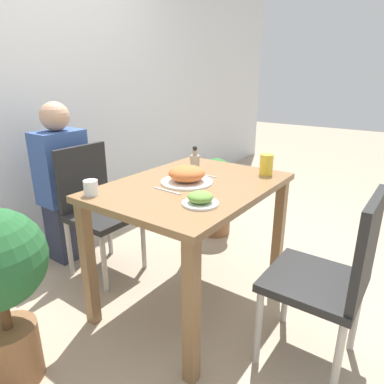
{
  "coord_description": "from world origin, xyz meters",
  "views": [
    {
      "loc": [
        -1.48,
        -1.06,
        1.35
      ],
      "look_at": [
        0.0,
        0.0,
        0.72
      ],
      "focal_mm": 32.0,
      "sensor_mm": 36.0,
      "label": 1
    }
  ],
  "objects_px": {
    "side_plate": "(200,199)",
    "juice_glass": "(266,165)",
    "chair_near": "(333,274)",
    "chair_far": "(96,203)",
    "drink_cup": "(91,188)",
    "food_plate": "(187,175)",
    "potted_plant_right": "(216,194)",
    "sauce_bottle": "(195,163)",
    "person_figure": "(63,184)"
  },
  "relations": [
    {
      "from": "chair_far",
      "to": "potted_plant_right",
      "type": "bearing_deg",
      "value": -20.46
    },
    {
      "from": "chair_far",
      "to": "potted_plant_right",
      "type": "xyz_separation_m",
      "value": [
        0.98,
        -0.37,
        -0.13
      ]
    },
    {
      "from": "chair_far",
      "to": "juice_glass",
      "type": "xyz_separation_m",
      "value": [
        0.48,
        -1.02,
        0.33
      ]
    },
    {
      "from": "drink_cup",
      "to": "juice_glass",
      "type": "xyz_separation_m",
      "value": [
        0.85,
        -0.56,
        0.02
      ]
    },
    {
      "from": "juice_glass",
      "to": "potted_plant_right",
      "type": "bearing_deg",
      "value": 52.54
    },
    {
      "from": "chair_far",
      "to": "drink_cup",
      "type": "relative_size",
      "value": 11.5
    },
    {
      "from": "food_plate",
      "to": "person_figure",
      "type": "relative_size",
      "value": 0.25
    },
    {
      "from": "food_plate",
      "to": "potted_plant_right",
      "type": "bearing_deg",
      "value": 21.81
    },
    {
      "from": "juice_glass",
      "to": "chair_far",
      "type": "bearing_deg",
      "value": 115.09
    },
    {
      "from": "side_plate",
      "to": "juice_glass",
      "type": "relative_size",
      "value": 1.37
    },
    {
      "from": "side_plate",
      "to": "chair_near",
      "type": "bearing_deg",
      "value": -70.46
    },
    {
      "from": "sauce_bottle",
      "to": "person_figure",
      "type": "relative_size",
      "value": 0.14
    },
    {
      "from": "juice_glass",
      "to": "sauce_bottle",
      "type": "bearing_deg",
      "value": 118.9
    },
    {
      "from": "juice_glass",
      "to": "person_figure",
      "type": "distance_m",
      "value": 1.46
    },
    {
      "from": "side_plate",
      "to": "potted_plant_right",
      "type": "bearing_deg",
      "value": 28.23
    },
    {
      "from": "drink_cup",
      "to": "juice_glass",
      "type": "height_order",
      "value": "juice_glass"
    },
    {
      "from": "sauce_bottle",
      "to": "chair_near",
      "type": "bearing_deg",
      "value": -104.03
    },
    {
      "from": "sauce_bottle",
      "to": "potted_plant_right",
      "type": "distance_m",
      "value": 0.89
    },
    {
      "from": "drink_cup",
      "to": "juice_glass",
      "type": "distance_m",
      "value": 1.02
    },
    {
      "from": "chair_near",
      "to": "potted_plant_right",
      "type": "distance_m",
      "value": 1.53
    },
    {
      "from": "chair_near",
      "to": "food_plate",
      "type": "relative_size",
      "value": 3.07
    },
    {
      "from": "drink_cup",
      "to": "potted_plant_right",
      "type": "relative_size",
      "value": 0.11
    },
    {
      "from": "food_plate",
      "to": "drink_cup",
      "type": "height_order",
      "value": "food_plate"
    },
    {
      "from": "chair_far",
      "to": "juice_glass",
      "type": "distance_m",
      "value": 1.18
    },
    {
      "from": "chair_near",
      "to": "side_plate",
      "type": "relative_size",
      "value": 5.15
    },
    {
      "from": "food_plate",
      "to": "potted_plant_right",
      "type": "xyz_separation_m",
      "value": [
        0.91,
        0.37,
        -0.44
      ]
    },
    {
      "from": "chair_far",
      "to": "sauce_bottle",
      "type": "relative_size",
      "value": 5.32
    },
    {
      "from": "chair_far",
      "to": "potted_plant_right",
      "type": "height_order",
      "value": "chair_far"
    },
    {
      "from": "side_plate",
      "to": "drink_cup",
      "type": "relative_size",
      "value": 2.23
    },
    {
      "from": "side_plate",
      "to": "juice_glass",
      "type": "height_order",
      "value": "juice_glass"
    },
    {
      "from": "chair_far",
      "to": "food_plate",
      "type": "relative_size",
      "value": 3.07
    },
    {
      "from": "food_plate",
      "to": "drink_cup",
      "type": "relative_size",
      "value": 3.75
    },
    {
      "from": "juice_glass",
      "to": "sauce_bottle",
      "type": "distance_m",
      "value": 0.43
    },
    {
      "from": "chair_far",
      "to": "sauce_bottle",
      "type": "height_order",
      "value": "sauce_bottle"
    },
    {
      "from": "chair_far",
      "to": "potted_plant_right",
      "type": "distance_m",
      "value": 1.06
    },
    {
      "from": "sauce_bottle",
      "to": "side_plate",
      "type": "bearing_deg",
      "value": -142.2
    },
    {
      "from": "potted_plant_right",
      "to": "person_figure",
      "type": "xyz_separation_m",
      "value": [
        -0.99,
        0.7,
        0.21
      ]
    },
    {
      "from": "drink_cup",
      "to": "chair_far",
      "type": "bearing_deg",
      "value": 50.92
    },
    {
      "from": "chair_near",
      "to": "food_plate",
      "type": "height_order",
      "value": "chair_near"
    },
    {
      "from": "drink_cup",
      "to": "sauce_bottle",
      "type": "bearing_deg",
      "value": -15.92
    },
    {
      "from": "chair_near",
      "to": "person_figure",
      "type": "height_order",
      "value": "person_figure"
    },
    {
      "from": "sauce_bottle",
      "to": "drink_cup",
      "type": "bearing_deg",
      "value": 164.08
    },
    {
      "from": "food_plate",
      "to": "sauce_bottle",
      "type": "xyz_separation_m",
      "value": [
        0.2,
        0.09,
        0.02
      ]
    },
    {
      "from": "potted_plant_right",
      "to": "food_plate",
      "type": "bearing_deg",
      "value": -158.19
    },
    {
      "from": "juice_glass",
      "to": "sauce_bottle",
      "type": "relative_size",
      "value": 0.75
    },
    {
      "from": "juice_glass",
      "to": "chair_near",
      "type": "bearing_deg",
      "value": -129.07
    },
    {
      "from": "sauce_bottle",
      "to": "potted_plant_right",
      "type": "relative_size",
      "value": 0.25
    },
    {
      "from": "drink_cup",
      "to": "juice_glass",
      "type": "bearing_deg",
      "value": -33.38
    },
    {
      "from": "potted_plant_right",
      "to": "drink_cup",
      "type": "bearing_deg",
      "value": -176.02
    },
    {
      "from": "chair_near",
      "to": "chair_far",
      "type": "height_order",
      "value": "same"
    }
  ]
}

